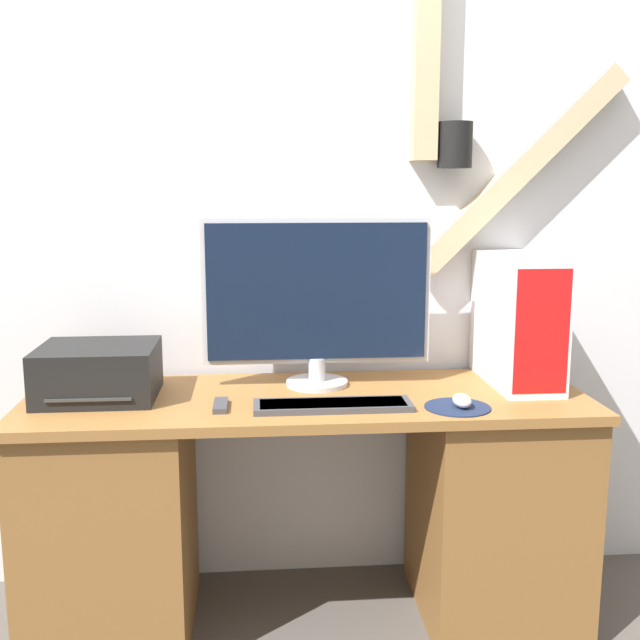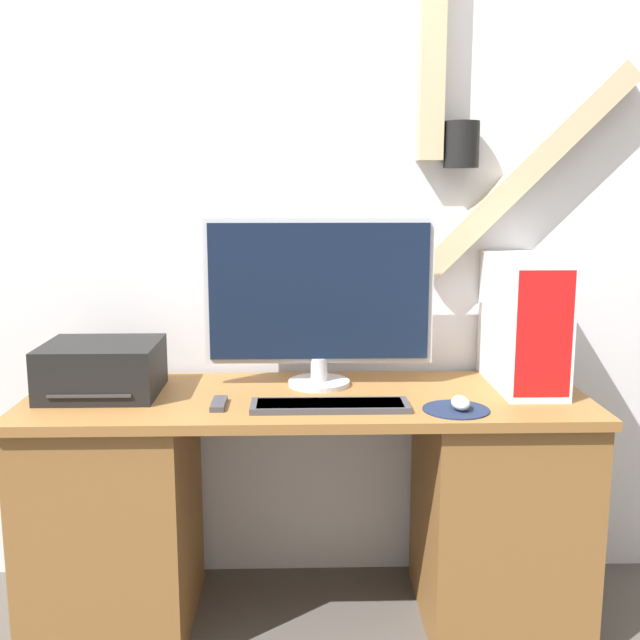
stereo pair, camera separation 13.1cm
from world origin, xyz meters
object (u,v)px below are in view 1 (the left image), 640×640
(mouse, at_px, (462,401))
(monitor, at_px, (317,296))
(keyboard, at_px, (333,405))
(computer_tower, at_px, (518,320))
(remote_control, at_px, (221,405))
(printer, at_px, (98,372))

(mouse, bearing_deg, monitor, 143.72)
(keyboard, bearing_deg, monitor, 95.37)
(computer_tower, xyz_separation_m, remote_control, (-0.95, -0.21, -0.20))
(remote_control, bearing_deg, computer_tower, 12.34)
(keyboard, relative_size, printer, 1.32)
(mouse, relative_size, computer_tower, 0.21)
(monitor, bearing_deg, mouse, -36.28)
(computer_tower, distance_m, remote_control, 1.00)
(mouse, bearing_deg, computer_tower, 46.89)
(mouse, xyz_separation_m, computer_tower, (0.25, 0.27, 0.19))
(keyboard, xyz_separation_m, computer_tower, (0.63, 0.24, 0.20))
(remote_control, bearing_deg, printer, 158.88)
(monitor, distance_m, remote_control, 0.47)
(printer, height_order, remote_control, printer)
(keyboard, bearing_deg, mouse, -4.50)
(computer_tower, bearing_deg, keyboard, -159.00)
(keyboard, xyz_separation_m, mouse, (0.37, -0.03, 0.01))
(mouse, bearing_deg, remote_control, 174.95)
(printer, bearing_deg, mouse, -10.88)
(computer_tower, relative_size, remote_control, 3.39)
(printer, distance_m, remote_control, 0.41)
(computer_tower, height_order, printer, computer_tower)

